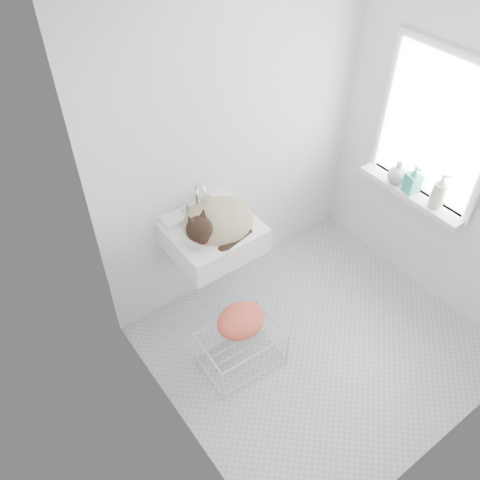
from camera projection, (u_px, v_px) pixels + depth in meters
floor at (316, 345)px, 3.73m from camera, size 2.20×2.00×0.02m
back_wall at (236, 141)px, 3.46m from camera, size 2.20×0.02×2.50m
right_wall at (458, 154)px, 3.34m from camera, size 0.02×2.00×2.50m
left_wall at (173, 307)px, 2.40m from camera, size 0.02×2.00×2.50m
window_glass at (436, 128)px, 3.39m from camera, size 0.01×0.80×1.00m
window_frame at (435, 129)px, 3.38m from camera, size 0.04×0.90×1.10m
windowsill at (411, 193)px, 3.71m from camera, size 0.16×0.88×0.04m
sink at (213, 227)px, 3.41m from camera, size 0.60×0.53×0.24m
faucet at (198, 197)px, 3.42m from camera, size 0.22×0.15×0.22m
cat at (216, 223)px, 3.38m from camera, size 0.52×0.43×0.32m
wire_rack at (241, 349)px, 3.53m from camera, size 0.55×0.40×0.32m
towel at (241, 325)px, 3.44m from camera, size 0.37×0.28×0.15m
bottle_a at (434, 206)px, 3.57m from camera, size 0.12×0.12×0.23m
bottle_b at (410, 191)px, 3.70m from camera, size 0.11×0.12×0.22m
bottle_c at (395, 182)px, 3.78m from camera, size 0.19×0.19×0.19m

